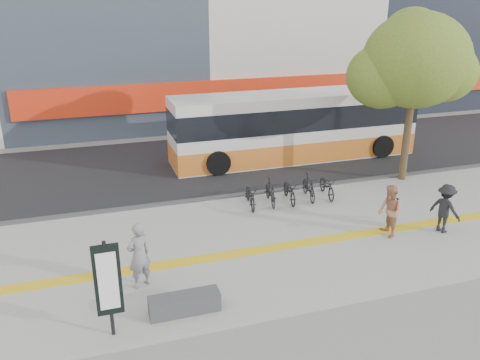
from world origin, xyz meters
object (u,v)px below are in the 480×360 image
object	(u,v)px
pedestrian_dark	(445,208)
signboard	(108,282)
pedestrian_tan	(390,211)
bus	(295,128)
bench	(185,304)
street_tree	(413,62)
seated_woman	(139,255)

from	to	relation	value
pedestrian_dark	signboard	bearing A→B (deg)	81.59
pedestrian_tan	bus	bearing A→B (deg)	-175.97
bench	pedestrian_tan	distance (m)	6.81
signboard	street_tree	xyz separation A→B (m)	(11.38, 6.33, 3.15)
signboard	pedestrian_tan	bearing A→B (deg)	15.17
signboard	street_tree	size ratio (longest dim) A/B	0.35
signboard	bus	distance (m)	13.12
signboard	pedestrian_tan	xyz separation A→B (m)	(8.12, 2.20, -0.50)
pedestrian_tan	bench	bearing A→B (deg)	-67.04
bus	seated_woman	distance (m)	11.32
seated_woman	pedestrian_dark	distance (m)	9.06
seated_woman	pedestrian_tan	size ratio (longest dim) A/B	1.08
bench	pedestrian_tan	size ratio (longest dim) A/B	1.02
signboard	bus	xyz separation A→B (m)	(8.49, 10.01, 0.03)
bench	bus	distance (m)	11.95
signboard	pedestrian_tan	distance (m)	8.43
street_tree	pedestrian_dark	world-z (taller)	street_tree
signboard	pedestrian_dark	distance (m)	10.06
bench	pedestrian_tan	bearing A→B (deg)	16.21
signboard	pedestrian_tan	world-z (taller)	signboard
bench	seated_woman	world-z (taller)	seated_woman
bus	seated_woman	bearing A→B (deg)	-132.81
bus	pedestrian_tan	bearing A→B (deg)	-92.72
signboard	street_tree	distance (m)	13.40
bus	pedestrian_dark	distance (m)	8.20
signboard	street_tree	bearing A→B (deg)	29.07
bus	seated_woman	xyz separation A→B (m)	(-7.69, -8.30, -0.47)
bench	signboard	size ratio (longest dim) A/B	0.73
bench	pedestrian_tan	world-z (taller)	pedestrian_tan
bus	pedestrian_dark	size ratio (longest dim) A/B	7.08
signboard	pedestrian_dark	world-z (taller)	signboard
bench	signboard	bearing A→B (deg)	-169.19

